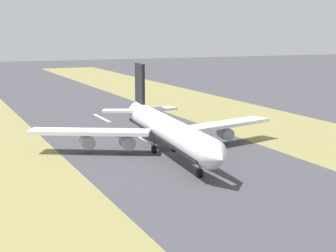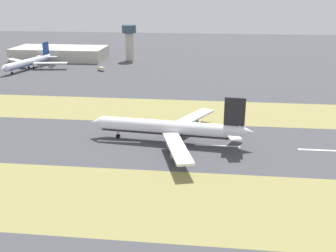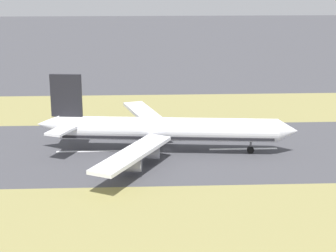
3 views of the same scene
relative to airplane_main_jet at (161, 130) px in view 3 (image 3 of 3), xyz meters
The scene contains 6 objects.
ground_plane 6.23m from the airplane_main_jet, 145.25° to the left, with size 800.00×800.00×0.00m, color #424247.
grass_median_west 46.71m from the airplane_main_jet, behind, with size 40.00×600.00×0.01m, color olive.
grass_median_east 44.11m from the airplane_main_jet, ahead, with size 40.00×600.00×0.01m, color olive.
centreline_dash_mid 19.12m from the airplane_main_jet, 94.14° to the right, with size 1.20×18.00×0.01m, color silver.
centreline_dash_far 22.74m from the airplane_main_jet, 93.43° to the left, with size 1.20×18.00×0.01m, color silver.
airplane_main_jet is the anchor object (origin of this frame).
Camera 3 is at (139.39, -5.62, 46.79)m, focal length 60.00 mm.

